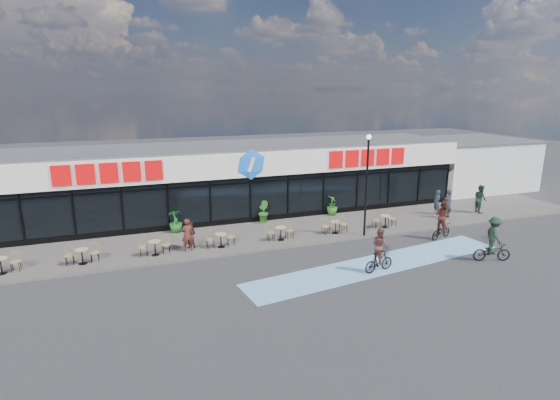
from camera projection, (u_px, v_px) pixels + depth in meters
name	position (u px, v px, depth m)	size (l,w,h in m)	color
ground	(291.00, 264.00, 21.04)	(120.00, 120.00, 0.00)	#28282B
sidewalk	(263.00, 235.00, 25.13)	(44.00, 5.00, 0.10)	#57524D
bike_lane	(380.00, 264.00, 20.99)	(14.00, 2.20, 0.01)	#6B9CCA
building	(238.00, 178.00, 29.52)	(30.60, 6.57, 4.75)	black
neighbour_building	(468.00, 163.00, 37.33)	(9.20, 7.20, 4.11)	silver
lamp_post	(367.00, 177.00, 24.06)	(0.28, 0.28, 5.72)	black
bistro_set_0	(1.00, 263.00, 19.66)	(1.54, 0.62, 0.90)	tan
bistro_set_1	(82.00, 254.00, 20.76)	(1.54, 0.62, 0.90)	tan
bistro_set_2	(155.00, 246.00, 21.86)	(1.54, 0.62, 0.90)	tan
bistro_set_3	(221.00, 238.00, 22.97)	(1.54, 0.62, 0.90)	tan
bistro_set_4	(280.00, 232.00, 24.07)	(1.54, 0.62, 0.90)	tan
bistro_set_5	(335.00, 225.00, 25.18)	(1.54, 0.62, 0.90)	tan
bistro_set_6	(385.00, 220.00, 26.28)	(1.54, 0.62, 0.90)	tan
potted_plant_left	(176.00, 221.00, 25.27)	(0.75, 0.75, 1.33)	#19591D
potted_plant_mid	(263.00, 212.00, 27.19)	(0.75, 0.60, 1.36)	#2B661D
potted_plant_right	(332.00, 205.00, 28.82)	(0.71, 0.71, 1.28)	#245F1B
patron_left	(187.00, 235.00, 22.29)	(0.63, 0.41, 1.72)	#4B211A
patron_right	(190.00, 235.00, 22.75)	(0.68, 0.53, 1.39)	#4F2C28
pedestrian_a	(437.00, 202.00, 28.92)	(0.60, 0.39, 1.63)	#272E3D
pedestrian_b	(480.00, 199.00, 29.29)	(0.92, 0.71, 1.89)	#1C3324
pedestrian_c	(448.00, 204.00, 28.03)	(0.69, 0.45, 1.88)	#23212A
cyclist_a	(493.00, 242.00, 21.20)	(1.89, 1.31, 2.23)	black
cyclist_b	(442.00, 223.00, 24.39)	(1.77, 1.09, 2.21)	black
cyclist_c	(379.00, 253.00, 19.94)	(1.65, 0.89, 2.09)	black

